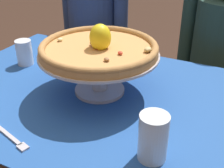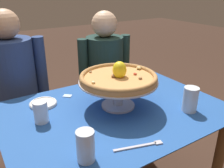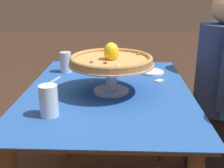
% 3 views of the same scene
% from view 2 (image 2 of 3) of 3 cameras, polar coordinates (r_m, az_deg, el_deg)
% --- Properties ---
extents(dining_table, '(1.17, 0.86, 0.75)m').
position_cam_2_polar(dining_table, '(1.37, 0.61, -10.30)').
color(dining_table, brown).
rests_on(dining_table, ground).
extents(pizza_stand, '(0.42, 0.42, 0.15)m').
position_cam_2_polar(pizza_stand, '(1.29, 1.50, -0.92)').
color(pizza_stand, '#B7B7C1').
rests_on(pizza_stand, dining_table).
extents(pizza, '(0.41, 0.41, 0.11)m').
position_cam_2_polar(pizza, '(1.27, 1.55, 1.70)').
color(pizza, tan).
rests_on(pizza, pizza_stand).
extents(water_glass_front_left, '(0.07, 0.07, 0.13)m').
position_cam_2_polar(water_glass_front_left, '(0.94, -6.28, -14.89)').
color(water_glass_front_left, silver).
rests_on(water_glass_front_left, dining_table).
extents(water_glass_front_right, '(0.08, 0.08, 0.13)m').
position_cam_2_polar(water_glass_front_right, '(1.33, 18.07, -3.85)').
color(water_glass_front_right, silver).
rests_on(water_glass_front_right, dining_table).
extents(water_glass_side_left, '(0.07, 0.07, 0.11)m').
position_cam_2_polar(water_glass_side_left, '(1.22, -16.55, -6.62)').
color(water_glass_side_left, white).
rests_on(water_glass_side_left, dining_table).
extents(side_plate, '(0.15, 0.15, 0.02)m').
position_cam_2_polar(side_plate, '(1.41, -16.03, -4.42)').
color(side_plate, silver).
rests_on(side_plate, dining_table).
extents(dinner_fork, '(0.21, 0.08, 0.01)m').
position_cam_2_polar(dinner_fork, '(1.04, 6.90, -14.38)').
color(dinner_fork, '#B7B7C1').
rests_on(dinner_fork, dining_table).
extents(sugar_packet, '(0.06, 0.06, 0.00)m').
position_cam_2_polar(sugar_packet, '(1.48, -10.53, -2.80)').
color(sugar_packet, silver).
rests_on(sugar_packet, dining_table).
extents(diner_left, '(0.46, 0.35, 1.24)m').
position_cam_2_polar(diner_left, '(1.86, -21.48, -4.27)').
color(diner_left, black).
rests_on(diner_left, ground).
extents(diner_right, '(0.47, 0.35, 1.18)m').
position_cam_2_polar(diner_right, '(2.13, -1.64, 0.16)').
color(diner_right, gray).
rests_on(diner_right, ground).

